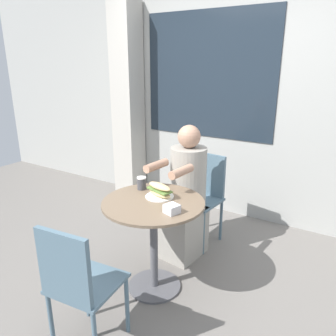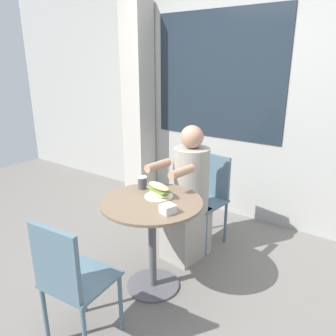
# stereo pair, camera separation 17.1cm
# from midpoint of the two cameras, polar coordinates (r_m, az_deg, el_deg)

# --- Properties ---
(ground_plane) EXTENTS (8.00, 8.00, 0.00)m
(ground_plane) POSITION_cam_midpoint_polar(r_m,az_deg,el_deg) (2.80, -0.76, -19.85)
(ground_plane) COLOR slate
(storefront_wall) EXTENTS (8.00, 0.09, 2.80)m
(storefront_wall) POSITION_cam_midpoint_polar(r_m,az_deg,el_deg) (3.68, 14.99, 12.56)
(storefront_wall) COLOR #9E9E99
(storefront_wall) RESTS_ON ground_plane
(lattice_pillar) EXTENTS (0.30, 0.30, 2.40)m
(lattice_pillar) POSITION_cam_midpoint_polar(r_m,az_deg,el_deg) (4.21, -4.01, 10.96)
(lattice_pillar) COLOR #B2ADA3
(lattice_pillar) RESTS_ON ground_plane
(cafe_table) EXTENTS (0.76, 0.76, 0.74)m
(cafe_table) POSITION_cam_midpoint_polar(r_m,az_deg,el_deg) (2.50, -0.81, -9.89)
(cafe_table) COLOR brown
(cafe_table) RESTS_ON ground_plane
(diner_chair) EXTENTS (0.42, 0.42, 0.87)m
(diner_chair) POSITION_cam_midpoint_polar(r_m,az_deg,el_deg) (3.21, 8.59, -4.01)
(diner_chair) COLOR slate
(diner_chair) RESTS_ON ground_plane
(seated_diner) EXTENTS (0.37, 0.59, 1.21)m
(seated_diner) POSITION_cam_midpoint_polar(r_m,az_deg,el_deg) (2.93, 5.24, -5.81)
(seated_diner) COLOR gray
(seated_diner) RESTS_ON ground_plane
(empty_chair_across) EXTENTS (0.42, 0.42, 0.87)m
(empty_chair_across) POSITION_cam_midpoint_polar(r_m,az_deg,el_deg) (2.07, -14.55, -17.80)
(empty_chair_across) COLOR slate
(empty_chair_across) RESTS_ON ground_plane
(sandwich_on_plate) EXTENTS (0.24, 0.22, 0.11)m
(sandwich_on_plate) POSITION_cam_midpoint_polar(r_m,az_deg,el_deg) (2.47, 0.37, -4.00)
(sandwich_on_plate) COLOR white
(sandwich_on_plate) RESTS_ON cafe_table
(drink_cup) EXTENTS (0.07, 0.07, 0.10)m
(drink_cup) POSITION_cam_midpoint_polar(r_m,az_deg,el_deg) (2.62, -2.63, -2.56)
(drink_cup) COLOR #424247
(drink_cup) RESTS_ON cafe_table
(napkin_box) EXTENTS (0.11, 0.11, 0.06)m
(napkin_box) POSITION_cam_midpoint_polar(r_m,az_deg,el_deg) (2.22, 2.20, -7.17)
(napkin_box) COLOR silver
(napkin_box) RESTS_ON cafe_table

